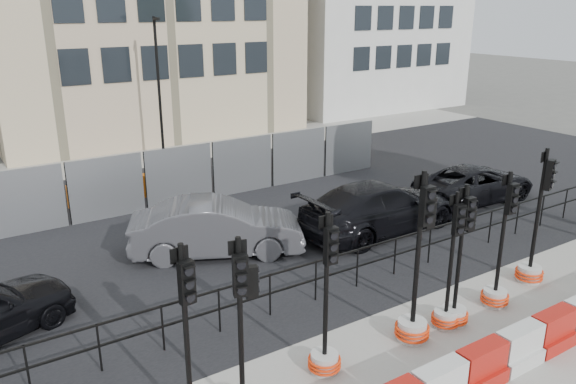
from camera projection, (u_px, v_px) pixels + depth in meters
ground at (391, 309)px, 12.41m from camera, size 120.00×120.00×0.00m
sidewalk_near at (507, 381)px, 10.01m from camera, size 40.00×6.00×0.02m
road at (241, 215)px, 17.98m from camera, size 40.00×14.00×0.03m
sidewalk_far at (145, 156)px, 25.16m from camera, size 40.00×4.00×0.02m
kerb_railing at (357, 261)px, 13.15m from camera, size 18.00×0.04×1.00m
heras_fencing at (203, 174)px, 19.99m from camera, size 14.33×1.72×2.00m
lamp_post_far at (159, 85)px, 23.59m from camera, size 0.12×0.56×6.00m
barrier_row at (500, 358)px, 10.06m from camera, size 14.65×0.50×0.80m
traffic_signal_b at (243, 375)px, 8.98m from camera, size 0.62×0.62×3.14m
traffic_signal_c at (325, 341)px, 10.08m from camera, size 0.61×0.61×3.11m
traffic_signal_d at (415, 302)px, 11.00m from camera, size 0.70×0.70×3.53m
traffic_signal_e at (448, 301)px, 11.53m from camera, size 0.58×0.58×2.97m
traffic_signal_f at (457, 292)px, 11.61m from camera, size 0.61×0.61×3.08m
traffic_signal_g at (497, 279)px, 12.36m from camera, size 0.61×0.61×3.12m
traffic_signal_h at (532, 256)px, 13.44m from camera, size 0.66×0.66×3.34m
car_b at (217, 228)px, 14.96m from camera, size 5.08×5.78×1.50m
car_c at (379, 207)px, 16.49m from camera, size 2.54×5.36×1.50m
car_d at (475, 183)px, 19.23m from camera, size 2.30×4.56×1.24m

